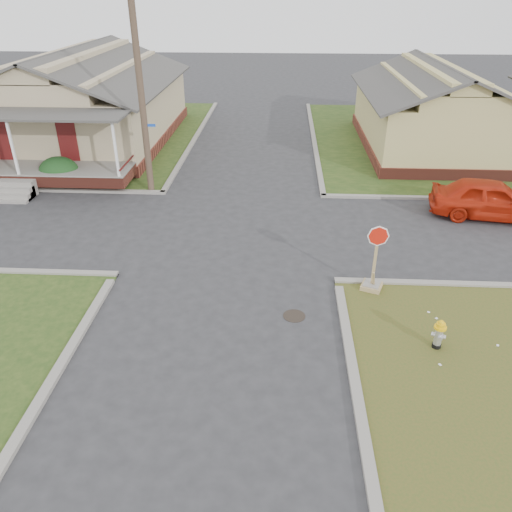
# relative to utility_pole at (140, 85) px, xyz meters

# --- Properties ---
(ground) EXTENTS (120.00, 120.00, 0.00)m
(ground) POSITION_rel_utility_pole_xyz_m (4.20, -8.90, -4.66)
(ground) COLOR #2B2B2E
(ground) RESTS_ON ground
(verge_far_left) EXTENTS (19.00, 19.00, 0.05)m
(verge_far_left) POSITION_rel_utility_pole_xyz_m (-8.80, 9.10, -4.64)
(verge_far_left) COLOR #253F16
(verge_far_left) RESTS_ON ground
(curbs) EXTENTS (80.00, 40.00, 0.12)m
(curbs) POSITION_rel_utility_pole_xyz_m (4.20, -3.90, -4.66)
(curbs) COLOR gray
(curbs) RESTS_ON ground
(manhole) EXTENTS (0.64, 0.64, 0.01)m
(manhole) POSITION_rel_utility_pole_xyz_m (6.40, -9.40, -4.66)
(manhole) COLOR black
(manhole) RESTS_ON ground
(corner_house) EXTENTS (10.10, 15.50, 5.30)m
(corner_house) POSITION_rel_utility_pole_xyz_m (-5.80, 7.78, -2.38)
(corner_house) COLOR maroon
(corner_house) RESTS_ON ground
(side_house_yellow) EXTENTS (7.60, 11.60, 4.70)m
(side_house_yellow) POSITION_rel_utility_pole_xyz_m (14.20, 7.60, -2.47)
(side_house_yellow) COLOR maroon
(side_house_yellow) RESTS_ON ground
(utility_pole) EXTENTS (1.80, 0.28, 9.00)m
(utility_pole) POSITION_rel_utility_pole_xyz_m (0.00, 0.00, 0.00)
(utility_pole) COLOR #453428
(utility_pole) RESTS_ON ground
(fire_hydrant) EXTENTS (0.31, 0.31, 0.84)m
(fire_hydrant) POSITION_rel_utility_pole_xyz_m (10.07, -10.64, -4.15)
(fire_hydrant) COLOR black
(fire_hydrant) RESTS_ON ground
(stop_sign) EXTENTS (0.61, 0.59, 2.14)m
(stop_sign) POSITION_rel_utility_pole_xyz_m (8.80, -7.87, -4.15)
(stop_sign) COLOR tan
(stop_sign) RESTS_ON ground
(red_sedan) EXTENTS (4.87, 2.61, 1.58)m
(red_sedan) POSITION_rel_utility_pole_xyz_m (14.30, -2.09, -3.87)
(red_sedan) COLOR red
(red_sedan) RESTS_ON ground
(hedge_right) EXTENTS (1.64, 1.34, 1.25)m
(hedge_right) POSITION_rel_utility_pole_xyz_m (-4.36, 0.43, -3.99)
(hedge_right) COLOR #153B18
(hedge_right) RESTS_ON verge_far_left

